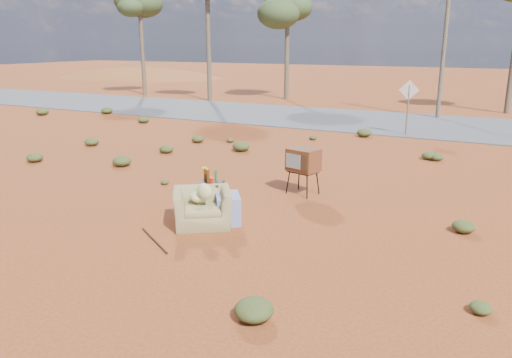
% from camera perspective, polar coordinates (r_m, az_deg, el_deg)
% --- Properties ---
extents(ground, '(140.00, 140.00, 0.00)m').
position_cam_1_polar(ground, '(10.30, -4.18, -5.24)').
color(ground, '#99451E').
rests_on(ground, ground).
extents(highway, '(140.00, 7.00, 0.04)m').
position_cam_1_polar(highway, '(24.05, 14.50, 6.32)').
color(highway, '#565659').
rests_on(highway, ground).
extents(dirt_mound, '(26.00, 18.00, 2.00)m').
position_cam_1_polar(dirt_mound, '(54.97, -13.19, 11.25)').
color(dirt_mound, brown).
rests_on(dirt_mound, ground).
extents(armchair, '(1.47, 1.46, 1.00)m').
position_cam_1_polar(armchair, '(10.20, -5.62, -2.69)').
color(armchair, olive).
rests_on(armchair, ground).
extents(tv_unit, '(0.82, 0.72, 1.14)m').
position_cam_1_polar(tv_unit, '(12.15, 5.42, 2.11)').
color(tv_unit, black).
rests_on(tv_unit, ground).
extents(side_table, '(0.61, 0.61, 1.01)m').
position_cam_1_polar(side_table, '(10.76, -5.38, -0.19)').
color(side_table, '#331F12').
rests_on(side_table, ground).
extents(rusty_bar, '(1.18, 0.80, 0.04)m').
position_cam_1_polar(rusty_bar, '(9.65, -11.55, -6.86)').
color(rusty_bar, '#481C13').
rests_on(rusty_bar, ground).
extents(road_sign, '(0.78, 0.06, 2.19)m').
position_cam_1_polar(road_sign, '(20.66, 17.03, 8.86)').
color(road_sign, brown).
rests_on(road_sign, ground).
extents(eucalyptus_far_left, '(3.20, 3.20, 7.10)m').
position_cam_1_polar(eucalyptus_far_left, '(36.49, -13.14, 18.69)').
color(eucalyptus_far_left, brown).
rests_on(eucalyptus_far_left, ground).
extents(eucalyptus_near_left, '(3.20, 3.20, 6.60)m').
position_cam_1_polar(eucalyptus_near_left, '(32.97, 3.62, 18.57)').
color(eucalyptus_near_left, brown).
rests_on(eucalyptus_near_left, ground).
extents(utility_pole_center, '(1.40, 0.20, 8.00)m').
position_cam_1_polar(utility_pole_center, '(25.93, 20.86, 15.62)').
color(utility_pole_center, brown).
rests_on(utility_pole_center, ground).
extents(scrub_patch, '(17.49, 8.07, 0.33)m').
position_cam_1_polar(scrub_patch, '(14.36, 1.98, 1.36)').
color(scrub_patch, '#4B5224').
rests_on(scrub_patch, ground).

